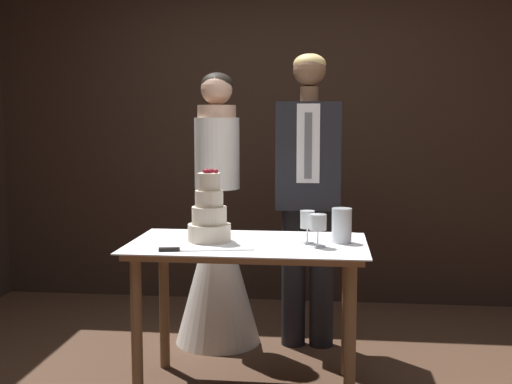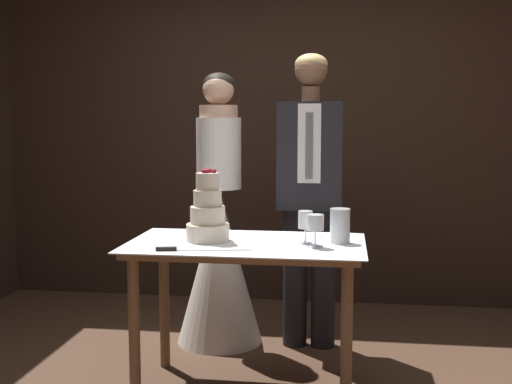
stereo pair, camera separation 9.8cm
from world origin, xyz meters
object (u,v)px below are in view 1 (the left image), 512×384
at_px(cake_table, 248,264).
at_px(hurricane_candle, 342,226).
at_px(tiered_cake, 209,215).
at_px(bride, 218,246).
at_px(wine_glass_near, 318,223).
at_px(cake_knife, 188,250).
at_px(groom, 308,187).
at_px(wine_glass_middle, 307,220).

height_order(cake_table, hurricane_candle, hurricane_candle).
xyz_separation_m(tiered_cake, bride, (-0.08, 0.71, -0.30)).
xyz_separation_m(cake_table, wine_glass_near, (0.36, -0.08, 0.23)).
height_order(cake_knife, bride, bride).
height_order(wine_glass_near, hurricane_candle, hurricane_candle).
distance_m(tiered_cake, wine_glass_near, 0.57).
height_order(cake_table, cake_knife, cake_knife).
xyz_separation_m(cake_table, tiered_cake, (-0.20, 0.01, 0.25)).
distance_m(hurricane_candle, groom, 0.71).
xyz_separation_m(hurricane_candle, bride, (-0.76, 0.68, -0.25)).
bearing_deg(groom, bride, 179.95).
bearing_deg(bride, tiered_cake, -83.53).
relative_size(cake_knife, groom, 0.25).
xyz_separation_m(cake_knife, wine_glass_near, (0.61, 0.17, 0.11)).
relative_size(tiered_cake, wine_glass_near, 2.29).
distance_m(cake_knife, hurricane_candle, 0.80).
relative_size(cake_table, bride, 0.71).
height_order(hurricane_candle, groom, groom).
bearing_deg(cake_knife, hurricane_candle, 11.35).
distance_m(cake_table, wine_glass_near, 0.43).
xyz_separation_m(cake_table, groom, (0.28, 0.73, 0.32)).
distance_m(wine_glass_near, wine_glass_middle, 0.11).
bearing_deg(tiered_cake, cake_table, -4.12).
bearing_deg(cake_knife, bride, 80.54).
xyz_separation_m(tiered_cake, cake_knife, (-0.05, -0.27, -0.13)).
distance_m(tiered_cake, hurricane_candle, 0.68).
relative_size(cake_table, cake_knife, 2.67).
bearing_deg(wine_glass_middle, groom, 91.36).
distance_m(tiered_cake, bride, 0.78).
bearing_deg(wine_glass_near, tiered_cake, 170.19).
bearing_deg(groom, cake_knife, -119.00).
height_order(cake_table, wine_glass_middle, wine_glass_middle).
height_order(cake_table, bride, bride).
bearing_deg(hurricane_candle, cake_knife, -157.59).
relative_size(wine_glass_near, bride, 0.10).
bearing_deg(wine_glass_middle, hurricane_candle, 13.07).
xyz_separation_m(cake_knife, groom, (0.54, 0.98, 0.20)).
distance_m(cake_knife, bride, 0.99).
distance_m(cake_table, hurricane_candle, 0.52).
xyz_separation_m(cake_table, wine_glass_middle, (0.30, 0.01, 0.23)).
bearing_deg(cake_table, cake_knife, -135.68).
height_order(tiered_cake, bride, bride).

